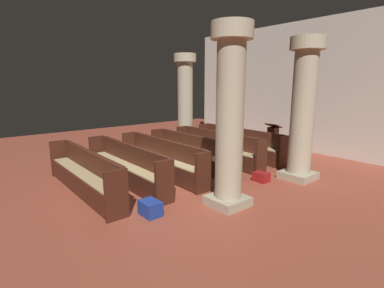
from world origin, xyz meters
TOP-DOWN VIEW (x-y plane):
  - ground_plane at (0.00, 0.00)m, footprint 19.20×19.20m
  - back_wall at (0.00, 6.08)m, footprint 10.00×0.16m
  - pew_row_0 at (-0.60, 3.57)m, footprint 3.46×0.46m
  - pew_row_1 at (-0.60, 2.54)m, footprint 3.46×0.46m
  - pew_row_2 at (-0.60, 1.52)m, footprint 3.46×0.47m
  - pew_row_3 at (-0.60, 0.50)m, footprint 3.46×0.46m
  - pew_row_4 at (-0.60, -0.53)m, footprint 3.46×0.46m
  - pew_row_5 at (-0.60, -1.55)m, footprint 3.46×0.47m
  - pillar_aisle_side at (1.90, 3.01)m, footprint 0.82×0.82m
  - pillar_far_side at (-3.06, 3.26)m, footprint 0.82×0.82m
  - pillar_aisle_rear at (1.90, 0.42)m, footprint 0.77×0.77m
  - lectern at (-0.03, 4.63)m, footprint 0.48×0.45m
  - hymn_book at (0.35, 1.71)m, footprint 0.13×0.18m
  - kneeler_box_blue at (1.31, -1.02)m, footprint 0.41×0.31m
  - kneeler_box_red at (1.44, 2.11)m, footprint 0.36×0.28m

SIDE VIEW (x-z plane):
  - ground_plane at x=0.00m, z-range 0.00..0.00m
  - kneeler_box_red at x=1.44m, z-range 0.00..0.23m
  - kneeler_box_blue at x=1.31m, z-range 0.00..0.27m
  - lectern at x=-0.03m, z-range -0.09..0.99m
  - pew_row_0 at x=-0.60m, z-range 0.03..0.96m
  - pew_row_1 at x=-0.60m, z-range 0.03..0.96m
  - pew_row_2 at x=-0.60m, z-range 0.03..0.96m
  - pew_row_3 at x=-0.60m, z-range 0.03..0.96m
  - pew_row_4 at x=-0.60m, z-range 0.03..0.96m
  - pew_row_5 at x=-0.60m, z-range 0.03..0.96m
  - hymn_book at x=0.35m, z-range 0.93..0.96m
  - pillar_aisle_rear at x=1.90m, z-range 0.07..3.54m
  - pillar_aisle_side at x=1.90m, z-range 0.07..3.54m
  - pillar_far_side at x=-3.06m, z-range 0.07..3.54m
  - back_wall at x=0.00m, z-range 0.00..4.50m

